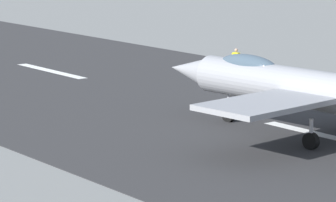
# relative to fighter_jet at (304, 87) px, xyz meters

# --- Properties ---
(ground_plane) EXTENTS (400.00, 400.00, 0.00)m
(ground_plane) POSITION_rel_fighter_jet_xyz_m (0.06, -1.02, -2.40)
(ground_plane) COLOR slate
(runway_strip) EXTENTS (240.00, 26.00, 0.02)m
(runway_strip) POSITION_rel_fighter_jet_xyz_m (0.04, -1.02, -2.39)
(runway_strip) COLOR #2E2E30
(runway_strip) RESTS_ON ground
(fighter_jet) EXTENTS (16.68, 13.58, 5.59)m
(fighter_jet) POSITION_rel_fighter_jet_xyz_m (0.00, 0.00, 0.00)
(fighter_jet) COLOR gray
(fighter_jet) RESTS_ON ground
(crew_person) EXTENTS (0.69, 0.37, 1.71)m
(crew_person) POSITION_rel_fighter_jet_xyz_m (15.86, -10.15, -1.55)
(crew_person) COLOR #1E2338
(crew_person) RESTS_ON ground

